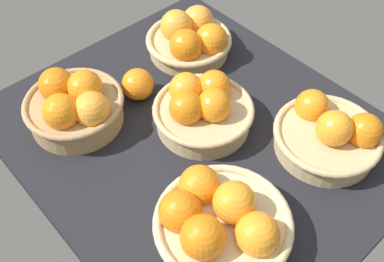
# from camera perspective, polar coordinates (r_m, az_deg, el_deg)

# --- Properties ---
(market_tray) EXTENTS (0.84, 0.72, 0.03)m
(market_tray) POSITION_cam_1_polar(r_m,az_deg,el_deg) (1.01, 0.78, -0.65)
(market_tray) COLOR black
(market_tray) RESTS_ON ground
(basket_far_left) EXTENTS (0.22, 0.22, 0.11)m
(basket_far_left) POSITION_cam_1_polar(r_m,az_deg,el_deg) (1.18, -0.16, 11.69)
(basket_far_left) COLOR tan
(basket_far_left) RESTS_ON market_tray
(basket_near_left) EXTENTS (0.22, 0.22, 0.12)m
(basket_near_left) POSITION_cam_1_polar(r_m,az_deg,el_deg) (1.02, -14.71, 3.18)
(basket_near_left) COLOR tan
(basket_near_left) RESTS_ON market_tray
(basket_far_right) EXTENTS (0.23, 0.23, 0.11)m
(basket_far_right) POSITION_cam_1_polar(r_m,az_deg,el_deg) (0.99, 17.05, -0.31)
(basket_far_right) COLOR tan
(basket_far_right) RESTS_ON market_tray
(basket_near_right) EXTENTS (0.25, 0.25, 0.12)m
(basket_near_right) POSITION_cam_1_polar(r_m,az_deg,el_deg) (0.82, 3.51, -11.47)
(basket_near_right) COLOR #D3BC8C
(basket_near_right) RESTS_ON market_tray
(basket_center) EXTENTS (0.22, 0.22, 0.11)m
(basket_center) POSITION_cam_1_polar(r_m,az_deg,el_deg) (0.99, 1.29, 2.92)
(basket_center) COLOR tan
(basket_center) RESTS_ON market_tray
(loose_orange_front_gap) EXTENTS (0.08, 0.08, 0.08)m
(loose_orange_front_gap) POSITION_cam_1_polar(r_m,az_deg,el_deg) (1.06, -6.93, 5.92)
(loose_orange_front_gap) COLOR orange
(loose_orange_front_gap) RESTS_ON market_tray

